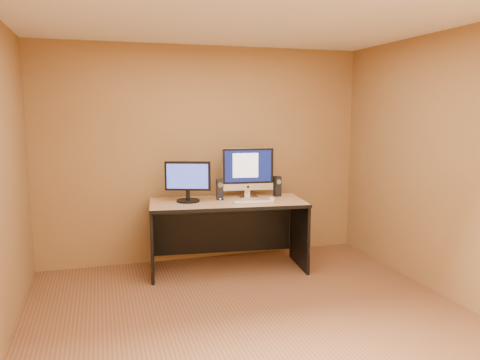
{
  "coord_description": "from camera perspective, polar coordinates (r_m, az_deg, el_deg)",
  "views": [
    {
      "loc": [
        -1.23,
        -3.59,
        1.84
      ],
      "look_at": [
        0.26,
        1.35,
        1.06
      ],
      "focal_mm": 35.0,
      "sensor_mm": 36.0,
      "label": 1
    }
  ],
  "objects": [
    {
      "name": "floor",
      "position": [
        4.22,
        2.05,
        -17.31
      ],
      "size": [
        4.0,
        4.0,
        0.0
      ],
      "primitive_type": "plane",
      "color": "brown",
      "rests_on": "ground"
    },
    {
      "name": "walls",
      "position": [
        3.83,
        2.15,
        0.47
      ],
      "size": [
        4.0,
        4.0,
        2.6
      ],
      "primitive_type": null,
      "color": "olive",
      "rests_on": "ground"
    },
    {
      "name": "ceiling",
      "position": [
        3.87,
        2.27,
        19.89
      ],
      "size": [
        4.0,
        4.0,
        0.0
      ],
      "primitive_type": "plane",
      "color": "white",
      "rests_on": "walls"
    },
    {
      "name": "desk",
      "position": [
        5.42,
        -1.49,
        -6.81
      ],
      "size": [
        1.82,
        0.96,
        0.81
      ],
      "primitive_type": null,
      "rotation": [
        0.0,
        0.0,
        -0.11
      ],
      "color": "tan",
      "rests_on": "ground"
    },
    {
      "name": "imac",
      "position": [
        5.53,
        1.02,
        0.95
      ],
      "size": [
        0.64,
        0.3,
        0.6
      ],
      "primitive_type": null,
      "rotation": [
        0.0,
        0.0,
        -0.11
      ],
      "color": "silver",
      "rests_on": "desk"
    },
    {
      "name": "second_monitor",
      "position": [
        5.3,
        -6.38,
        -0.21
      ],
      "size": [
        0.58,
        0.42,
        0.46
      ],
      "primitive_type": null,
      "rotation": [
        0.0,
        0.0,
        -0.33
      ],
      "color": "black",
      "rests_on": "desk"
    },
    {
      "name": "speaker_left",
      "position": [
        5.4,
        -2.48,
        -1.18
      ],
      "size": [
        0.08,
        0.09,
        0.24
      ],
      "primitive_type": null,
      "rotation": [
        0.0,
        0.0,
        -0.1
      ],
      "color": "black",
      "rests_on": "desk"
    },
    {
      "name": "speaker_right",
      "position": [
        5.64,
        4.58,
        -0.77
      ],
      "size": [
        0.08,
        0.08,
        0.24
      ],
      "primitive_type": null,
      "rotation": [
        0.0,
        0.0,
        0.09
      ],
      "color": "black",
      "rests_on": "desk"
    },
    {
      "name": "keyboard",
      "position": [
        5.23,
        1.71,
        -2.71
      ],
      "size": [
        0.48,
        0.18,
        0.02
      ],
      "primitive_type": "cube",
      "rotation": [
        0.0,
        0.0,
        -0.12
      ],
      "color": "silver",
      "rests_on": "desk"
    },
    {
      "name": "mouse",
      "position": [
        5.37,
        3.93,
        -2.32
      ],
      "size": [
        0.07,
        0.11,
        0.04
      ],
      "primitive_type": "ellipsoid",
      "rotation": [
        0.0,
        0.0,
        -0.02
      ],
      "color": "silver",
      "rests_on": "desk"
    },
    {
      "name": "cable_a",
      "position": [
        5.65,
        0.89,
        -1.93
      ],
      "size": [
        0.03,
        0.24,
        0.01
      ],
      "primitive_type": "cylinder",
      "rotation": [
        1.57,
        0.0,
        0.08
      ],
      "color": "black",
      "rests_on": "desk"
    },
    {
      "name": "cable_b",
      "position": [
        5.67,
        0.35,
        -1.89
      ],
      "size": [
        0.11,
        0.17,
        0.01
      ],
      "primitive_type": "cylinder",
      "rotation": [
        1.57,
        0.0,
        -0.58
      ],
      "color": "black",
      "rests_on": "desk"
    }
  ]
}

